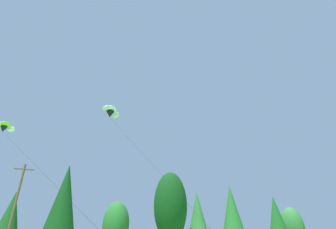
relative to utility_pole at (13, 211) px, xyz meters
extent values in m
cone|color=#144719|center=(-2.46, 10.43, 0.28)|extent=(3.75, 3.75, 7.24)
cone|color=#0F3D14|center=(4.29, 11.10, 3.32)|extent=(4.81, 4.81, 10.80)
ellipsoid|color=#236628|center=(12.82, 11.72, -0.29)|extent=(4.28, 4.28, 7.22)
ellipsoid|color=#0F3D14|center=(21.53, 9.85, 2.82)|extent=(5.67, 5.67, 11.24)
cone|color=#2D7033|center=(27.31, 11.76, 1.46)|extent=(4.16, 4.16, 8.62)
cone|color=#236628|center=(33.16, 9.67, 2.13)|extent=(4.40, 4.40, 9.40)
cone|color=#19561E|center=(42.97, 10.18, 1.31)|extent=(4.11, 4.11, 8.45)
ellipsoid|color=#2D7033|center=(48.79, 12.90, 0.10)|extent=(4.45, 4.45, 7.72)
cylinder|color=brown|center=(0.00, 0.00, -0.27)|extent=(0.26, 0.26, 11.22)
cube|color=brown|center=(0.00, 0.00, 4.74)|extent=(2.20, 0.14, 0.14)
ellipsoid|color=#93D633|center=(-2.12, -4.13, 8.46)|extent=(1.62, 1.61, 0.74)
ellipsoid|color=white|center=(-1.54, -3.56, 8.24)|extent=(1.02, 1.01, 0.83)
cone|color=black|center=(-2.18, -4.07, 7.97)|extent=(1.03, 1.03, 0.62)
cylinder|color=black|center=(3.88, -12.00, 1.70)|extent=(12.15, 15.88, 11.92)
ellipsoid|color=white|center=(9.18, -2.10, 13.25)|extent=(2.23, 2.29, 0.95)
ellipsoid|color=silver|center=(9.96, -1.21, 12.92)|extent=(1.39, 1.40, 1.11)
ellipsoid|color=silver|center=(8.41, -3.00, 12.92)|extent=(1.43, 1.38, 1.11)
cone|color=black|center=(9.09, -2.02, 12.53)|extent=(1.50, 1.50, 0.91)
cylinder|color=black|center=(13.79, -9.00, 3.69)|extent=(9.42, 13.97, 16.77)
camera|label=1|loc=(7.23, -34.16, -3.50)|focal=27.68mm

